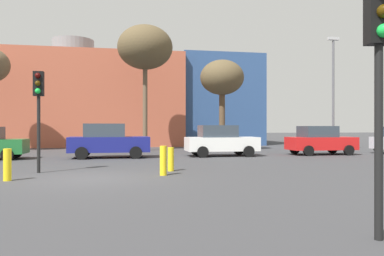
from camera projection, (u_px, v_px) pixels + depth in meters
The scene contains 13 objects.
ground_plane at pixel (90, 178), 12.38m from camera, with size 200.00×200.00×0.00m, color #38383A.
building_backdrop at pixel (73, 102), 37.30m from camera, with size 35.51×13.21×10.25m.
parked_car_2 at pixel (108, 141), 20.81m from camera, with size 4.32×2.12×1.87m.
parked_car_3 at pixel (221, 141), 22.01m from camera, with size 4.13×2.03×1.79m.
parked_car_4 at pixel (320, 140), 23.20m from camera, with size 4.04×1.98×1.75m.
traffic_light_near_right at pixel (380, 51), 5.58m from camera, with size 0.39×0.39×3.79m.
traffic_light_island at pixel (38, 98), 13.87m from camera, with size 0.36×0.36×3.72m.
bare_tree_0 at pixel (145, 48), 27.43m from camera, with size 3.99×3.99×9.06m.
bare_tree_1 at pixel (222, 79), 27.41m from camera, with size 3.17×3.17×6.55m.
bollard_yellow_0 at pixel (163, 161), 13.16m from camera, with size 0.24×0.24×1.03m, color yellow.
bollard_yellow_1 at pixel (171, 159), 14.46m from camera, with size 0.24×0.24×0.90m, color yellow.
bollard_yellow_2 at pixel (7, 165), 11.82m from camera, with size 0.24×0.24×1.00m, color yellow.
street_lamp at pixel (333, 87), 26.32m from camera, with size 0.80×0.24×7.94m.
Camera 1 is at (0.95, -12.78, 1.66)m, focal length 35.52 mm.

